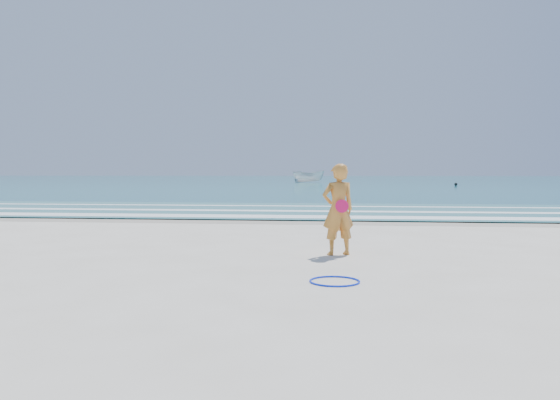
# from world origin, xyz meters

# --- Properties ---
(ground) EXTENTS (400.00, 400.00, 0.00)m
(ground) POSITION_xyz_m (0.00, 0.00, 0.00)
(ground) COLOR silver
(ground) RESTS_ON ground
(wet_sand) EXTENTS (400.00, 2.40, 0.00)m
(wet_sand) POSITION_xyz_m (0.00, 9.00, 0.00)
(wet_sand) COLOR #B2A893
(wet_sand) RESTS_ON ground
(ocean) EXTENTS (400.00, 190.00, 0.04)m
(ocean) POSITION_xyz_m (0.00, 105.00, 0.02)
(ocean) COLOR #19727F
(ocean) RESTS_ON ground
(shallow) EXTENTS (400.00, 10.00, 0.01)m
(shallow) POSITION_xyz_m (0.00, 14.00, 0.04)
(shallow) COLOR #59B7AD
(shallow) RESTS_ON ocean
(foam_near) EXTENTS (400.00, 1.40, 0.01)m
(foam_near) POSITION_xyz_m (0.00, 10.30, 0.05)
(foam_near) COLOR white
(foam_near) RESTS_ON shallow
(foam_mid) EXTENTS (400.00, 0.90, 0.01)m
(foam_mid) POSITION_xyz_m (0.00, 13.20, 0.05)
(foam_mid) COLOR white
(foam_mid) RESTS_ON shallow
(foam_far) EXTENTS (400.00, 0.60, 0.01)m
(foam_far) POSITION_xyz_m (0.00, 16.50, 0.05)
(foam_far) COLOR white
(foam_far) RESTS_ON shallow
(hoop) EXTENTS (1.03, 1.03, 0.03)m
(hoop) POSITION_xyz_m (1.85, -1.32, 0.01)
(hoop) COLOR #0D2FF1
(hoop) RESTS_ON ground
(boat) EXTENTS (5.29, 3.11, 1.92)m
(boat) POSITION_xyz_m (-3.17, 73.82, 1.00)
(boat) COLOR silver
(boat) RESTS_ON ocean
(buoy) EXTENTS (0.37, 0.37, 0.37)m
(buoy) POSITION_xyz_m (15.30, 56.51, 0.22)
(buoy) COLOR black
(buoy) RESTS_ON ocean
(woman) EXTENTS (0.81, 0.68, 1.89)m
(woman) POSITION_xyz_m (1.88, 1.49, 0.94)
(woman) COLOR orange
(woman) RESTS_ON ground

